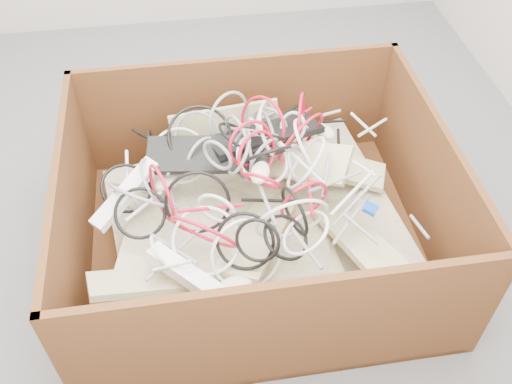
{
  "coord_description": "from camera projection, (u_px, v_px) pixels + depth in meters",
  "views": [
    {
      "loc": [
        -0.11,
        -1.66,
        1.76
      ],
      "look_at": [
        0.1,
        -0.28,
        0.3
      ],
      "focal_mm": 40.02,
      "sensor_mm": 36.0,
      "label": 1
    }
  ],
  "objects": [
    {
      "name": "cardboard_box",
      "position": [
        252.0,
        228.0,
        2.13
      ],
      "size": [
        1.31,
        1.09,
        0.55
      ],
      "color": "#3D270F",
      "rests_on": "ground"
    },
    {
      "name": "keyboard_pile",
      "position": [
        264.0,
        193.0,
        2.05
      ],
      "size": [
        1.14,
        0.79,
        0.3
      ],
      "color": "beige",
      "rests_on": "cardboard_box"
    },
    {
      "name": "vga_plug",
      "position": [
        371.0,
        209.0,
        1.92
      ],
      "size": [
        0.06,
        0.06,
        0.03
      ],
      "primitive_type": "cube",
      "rotation": [
        0.09,
        0.14,
        -0.67
      ],
      "color": "#0B40B1",
      "rests_on": "keyboard_pile"
    },
    {
      "name": "power_strip_left",
      "position": [
        125.0,
        194.0,
        1.93
      ],
      "size": [
        0.25,
        0.25,
        0.12
      ],
      "primitive_type": "cube",
      "rotation": [
        0.14,
        -0.26,
        0.79
      ],
      "color": "white",
      "rests_on": "keyboard_pile"
    },
    {
      "name": "mice_scatter",
      "position": [
        236.0,
        182.0,
        1.97
      ],
      "size": [
        0.72,
        0.7,
        0.2
      ],
      "color": "beige",
      "rests_on": "keyboard_pile"
    },
    {
      "name": "power_strip_right",
      "position": [
        188.0,
        275.0,
        1.75
      ],
      "size": [
        0.26,
        0.24,
        0.1
      ],
      "primitive_type": "cube",
      "rotation": [
        -0.1,
        0.17,
        -0.73
      ],
      "color": "white",
      "rests_on": "keyboard_pile"
    },
    {
      "name": "cable_tangle",
      "position": [
        240.0,
        171.0,
        1.95
      ],
      "size": [
        1.14,
        0.87,
        0.39
      ],
      "color": "gray",
      "rests_on": "keyboard_pile"
    },
    {
      "name": "ground",
      "position": [
        223.0,
        197.0,
        2.42
      ],
      "size": [
        3.0,
        3.0,
        0.0
      ],
      "primitive_type": "plane",
      "color": "#5A5A5D",
      "rests_on": "ground"
    }
  ]
}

